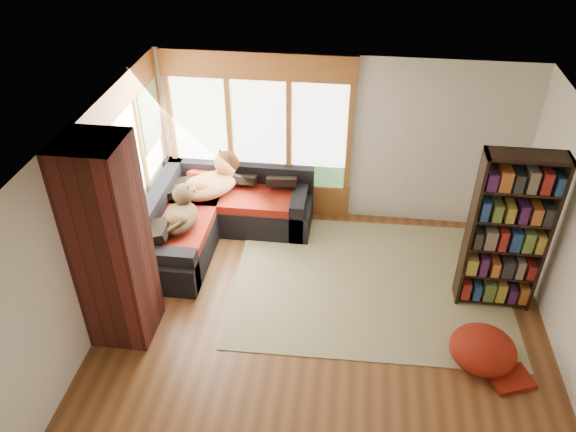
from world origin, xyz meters
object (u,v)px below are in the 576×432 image
(dog_tan, at_px, (214,180))
(pouf, at_px, (483,349))
(brick_chimney, at_px, (111,245))
(bookshelf, at_px, (508,234))
(sectional_sofa, at_px, (203,217))
(dog_brindle, at_px, (181,212))
(area_rug, at_px, (369,282))

(dog_tan, bearing_deg, pouf, -81.12)
(brick_chimney, bearing_deg, bookshelf, 13.32)
(dog_tan, bearing_deg, sectional_sofa, -164.68)
(dog_tan, bearing_deg, bookshelf, -66.20)
(pouf, bearing_deg, sectional_sofa, 151.62)
(pouf, bearing_deg, dog_brindle, 159.16)
(area_rug, height_order, dog_brindle, dog_brindle)
(brick_chimney, relative_size, pouf, 3.42)
(brick_chimney, height_order, dog_brindle, brick_chimney)
(pouf, bearing_deg, area_rug, 136.33)
(area_rug, bearing_deg, dog_brindle, 174.16)
(area_rug, height_order, pouf, pouf)
(bookshelf, bearing_deg, dog_brindle, 174.38)
(sectional_sofa, relative_size, dog_tan, 2.06)
(dog_tan, xyz_separation_m, dog_brindle, (-0.27, -0.83, -0.05))
(area_rug, xyz_separation_m, pouf, (1.29, -1.23, 0.21))
(sectional_sofa, distance_m, dog_brindle, 0.73)
(sectional_sofa, relative_size, area_rug, 0.60)
(dog_brindle, bearing_deg, pouf, -113.00)
(pouf, height_order, dog_brindle, dog_brindle)
(brick_chimney, xyz_separation_m, sectional_sofa, (0.45, 2.05, -1.00))
(dog_tan, bearing_deg, area_rug, -73.52)
(area_rug, distance_m, dog_brindle, 2.77)
(bookshelf, bearing_deg, dog_tan, 162.50)
(brick_chimney, relative_size, dog_tan, 2.44)
(sectional_sofa, bearing_deg, dog_tan, 62.40)
(sectional_sofa, height_order, area_rug, sectional_sofa)
(area_rug, distance_m, bookshelf, 1.92)
(area_rug, relative_size, dog_brindle, 4.55)
(sectional_sofa, distance_m, pouf, 4.33)
(pouf, relative_size, dog_brindle, 0.94)
(sectional_sofa, bearing_deg, bookshelf, -14.99)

